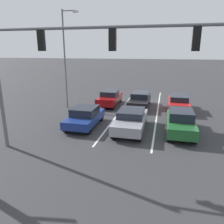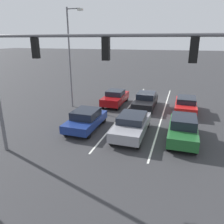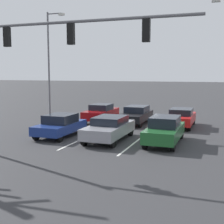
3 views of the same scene
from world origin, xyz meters
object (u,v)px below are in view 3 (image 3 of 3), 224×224
object	(u,v)px
car_black_midlane_second	(136,115)
traffic_signal_gantry	(30,50)
car_darkgreen_leftlane_front	(165,130)
street_lamp_right_shoulder	(50,61)
car_gray_midlane_front	(109,128)
car_navy_rightlane_front	(60,125)
car_maroon_rightlane_second	(101,113)
car_red_leftlane_second	(181,117)

from	to	relation	value
car_black_midlane_second	traffic_signal_gantry	distance (m)	12.04
car_darkgreen_leftlane_front	street_lamp_right_shoulder	bearing A→B (deg)	-23.97
car_black_midlane_second	traffic_signal_gantry	xyz separation A→B (m)	(2.35, 10.95, 4.41)
car_gray_midlane_front	car_navy_rightlane_front	world-z (taller)	car_gray_midlane_front
car_navy_rightlane_front	car_maroon_rightlane_second	distance (m)	6.57
car_maroon_rightlane_second	traffic_signal_gantry	xyz separation A→B (m)	(-0.67, 10.93, 4.39)
car_red_leftlane_second	car_black_midlane_second	world-z (taller)	car_black_midlane_second
car_black_midlane_second	street_lamp_right_shoulder	distance (m)	8.13
car_gray_midlane_front	car_maroon_rightlane_second	xyz separation A→B (m)	(3.18, -6.62, -0.02)
traffic_signal_gantry	street_lamp_right_shoulder	size ratio (longest dim) A/B	1.39
car_darkgreen_leftlane_front	car_navy_rightlane_front	distance (m)	6.71
car_darkgreen_leftlane_front	car_navy_rightlane_front	size ratio (longest dim) A/B	1.10
car_navy_rightlane_front	car_black_midlane_second	distance (m)	7.34
traffic_signal_gantry	car_red_leftlane_second	bearing A→B (deg)	-119.56
car_red_leftlane_second	car_black_midlane_second	size ratio (longest dim) A/B	0.94
car_gray_midlane_front	car_black_midlane_second	world-z (taller)	car_gray_midlane_front
car_gray_midlane_front	car_red_leftlane_second	world-z (taller)	car_gray_midlane_front
car_navy_rightlane_front	car_black_midlane_second	size ratio (longest dim) A/B	0.89
car_navy_rightlane_front	traffic_signal_gantry	world-z (taller)	traffic_signal_gantry
street_lamp_right_shoulder	car_gray_midlane_front	bearing A→B (deg)	145.09
car_gray_midlane_front	street_lamp_right_shoulder	bearing A→B (deg)	-34.91
car_black_midlane_second	car_darkgreen_leftlane_front	bearing A→B (deg)	118.43
traffic_signal_gantry	street_lamp_right_shoulder	xyz separation A→B (m)	(4.31, -9.06, -0.16)
car_maroon_rightlane_second	car_navy_rightlane_front	bearing A→B (deg)	88.09
car_darkgreen_leftlane_front	car_maroon_rightlane_second	xyz separation A→B (m)	(6.48, -6.36, -0.06)
car_navy_rightlane_front	car_gray_midlane_front	bearing A→B (deg)	179.00
car_darkgreen_leftlane_front	car_red_leftlane_second	world-z (taller)	car_darkgreen_leftlane_front
car_black_midlane_second	street_lamp_right_shoulder	xyz separation A→B (m)	(6.66, 1.89, 4.25)
car_gray_midlane_front	car_red_leftlane_second	xyz separation A→B (m)	(-3.48, -6.24, -0.03)
car_gray_midlane_front	traffic_signal_gantry	size ratio (longest dim) A/B	0.38
car_maroon_rightlane_second	car_darkgreen_leftlane_front	bearing A→B (deg)	135.53
traffic_signal_gantry	car_gray_midlane_front	bearing A→B (deg)	-120.17
car_darkgreen_leftlane_front	car_maroon_rightlane_second	distance (m)	9.09
car_navy_rightlane_front	car_red_leftlane_second	distance (m)	9.25
car_maroon_rightlane_second	car_black_midlane_second	bearing A→B (deg)	-179.53
car_gray_midlane_front	car_red_leftlane_second	bearing A→B (deg)	-119.14
car_maroon_rightlane_second	car_gray_midlane_front	bearing A→B (deg)	115.63
car_red_leftlane_second	car_black_midlane_second	bearing A→B (deg)	-6.31
car_darkgreen_leftlane_front	street_lamp_right_shoulder	size ratio (longest dim) A/B	0.51
car_maroon_rightlane_second	car_black_midlane_second	distance (m)	3.02
car_darkgreen_leftlane_front	traffic_signal_gantry	xyz separation A→B (m)	(5.81, 4.56, 4.34)
car_navy_rightlane_front	street_lamp_right_shoulder	world-z (taller)	street_lamp_right_shoulder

